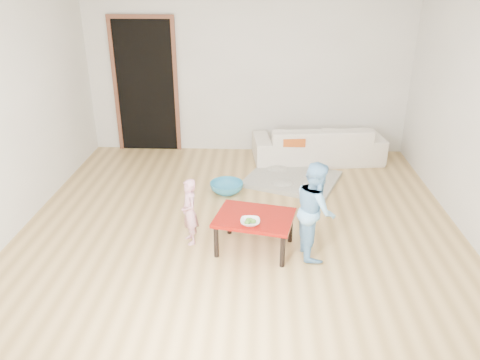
# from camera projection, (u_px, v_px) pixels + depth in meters

# --- Properties ---
(floor) EXTENTS (5.00, 5.00, 0.01)m
(floor) POSITION_uv_depth(u_px,v_px,m) (241.00, 224.00, 5.45)
(floor) COLOR #A88348
(floor) RESTS_ON ground
(back_wall) EXTENTS (5.00, 0.02, 2.60)m
(back_wall) POSITION_uv_depth(u_px,v_px,m) (248.00, 70.00, 7.20)
(back_wall) COLOR white
(back_wall) RESTS_ON floor
(left_wall) EXTENTS (0.02, 5.00, 2.60)m
(left_wall) POSITION_uv_depth(u_px,v_px,m) (9.00, 113.00, 5.02)
(left_wall) COLOR white
(left_wall) RESTS_ON floor
(doorway) EXTENTS (1.02, 0.08, 2.11)m
(doorway) POSITION_uv_depth(u_px,v_px,m) (146.00, 87.00, 7.35)
(doorway) COLOR brown
(doorway) RESTS_ON back_wall
(sofa) EXTENTS (2.02, 0.98, 0.57)m
(sofa) POSITION_uv_depth(u_px,v_px,m) (318.00, 143.00, 7.16)
(sofa) COLOR white
(sofa) RESTS_ON floor
(cushion) EXTENTS (0.45, 0.40, 0.12)m
(cushion) POSITION_uv_depth(u_px,v_px,m) (289.00, 139.00, 6.89)
(cushion) COLOR #CB5216
(cushion) RESTS_ON sofa
(red_table) EXTENTS (0.89, 0.74, 0.39)m
(red_table) POSITION_uv_depth(u_px,v_px,m) (254.00, 233.00, 4.88)
(red_table) COLOR maroon
(red_table) RESTS_ON floor
(bowl) EXTENTS (0.19, 0.19, 0.05)m
(bowl) POSITION_uv_depth(u_px,v_px,m) (250.00, 222.00, 4.64)
(bowl) COLOR white
(bowl) RESTS_ON red_table
(broccoli) EXTENTS (0.12, 0.12, 0.06)m
(broccoli) POSITION_uv_depth(u_px,v_px,m) (250.00, 222.00, 4.64)
(broccoli) COLOR #2D5919
(broccoli) RESTS_ON red_table
(child_pink) EXTENTS (0.27, 0.32, 0.73)m
(child_pink) POSITION_uv_depth(u_px,v_px,m) (189.00, 212.00, 4.94)
(child_pink) COLOR #DF6587
(child_pink) RESTS_ON floor
(child_blue) EXTENTS (0.45, 0.54, 1.01)m
(child_blue) POSITION_uv_depth(u_px,v_px,m) (315.00, 210.00, 4.68)
(child_blue) COLOR #68B7F2
(child_blue) RESTS_ON floor
(basin) EXTENTS (0.44, 0.44, 0.14)m
(basin) POSITION_uv_depth(u_px,v_px,m) (227.00, 187.00, 6.20)
(basin) COLOR teal
(basin) RESTS_ON floor
(blanket) EXTENTS (1.47, 1.36, 0.06)m
(blanket) POSITION_uv_depth(u_px,v_px,m) (292.00, 179.00, 6.55)
(blanket) COLOR beige
(blanket) RESTS_ON floor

